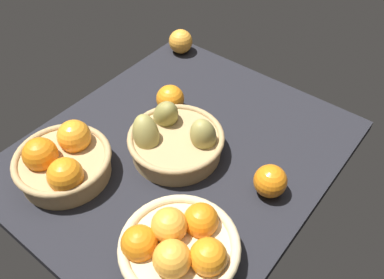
% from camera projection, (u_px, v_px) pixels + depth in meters
% --- Properties ---
extents(market_tray, '(0.84, 0.72, 0.03)m').
position_uv_depth(market_tray, '(179.00, 154.00, 1.07)').
color(market_tray, black).
rests_on(market_tray, ground).
extents(basket_far_right, '(0.25, 0.25, 0.11)m').
position_uv_depth(basket_far_right, '(179.00, 246.00, 0.81)').
color(basket_far_right, '#D3BC8C').
rests_on(basket_far_right, market_tray).
extents(basket_center_pears, '(0.25, 0.25, 0.14)m').
position_uv_depth(basket_center_pears, '(175.00, 140.00, 1.02)').
color(basket_center_pears, tan).
rests_on(basket_center_pears, market_tray).
extents(basket_near_right, '(0.24, 0.24, 0.12)m').
position_uv_depth(basket_near_right, '(63.00, 161.00, 0.96)').
color(basket_near_right, tan).
rests_on(basket_near_right, market_tray).
extents(loose_orange_front_gap, '(0.08, 0.08, 0.08)m').
position_uv_depth(loose_orange_front_gap, '(181.00, 41.00, 1.35)').
color(loose_orange_front_gap, '#F49E33').
rests_on(loose_orange_front_gap, market_tray).
extents(loose_orange_back_gap, '(0.08, 0.08, 0.08)m').
position_uv_depth(loose_orange_back_gap, '(170.00, 99.00, 1.14)').
color(loose_orange_back_gap, orange).
rests_on(loose_orange_back_gap, market_tray).
extents(loose_orange_side_gap, '(0.08, 0.08, 0.08)m').
position_uv_depth(loose_orange_side_gap, '(270.00, 181.00, 0.93)').
color(loose_orange_side_gap, orange).
rests_on(loose_orange_side_gap, market_tray).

